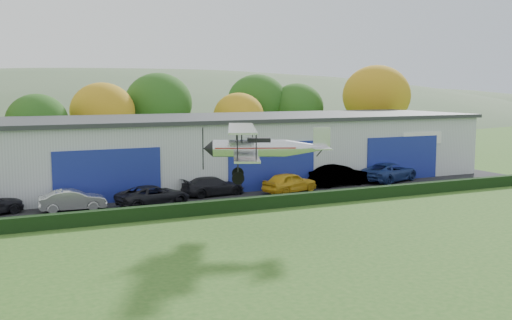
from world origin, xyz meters
name	(u,v)px	position (x,y,z in m)	size (l,w,h in m)	color
ground	(413,293)	(0.00, 0.00, 0.00)	(300.00, 300.00, 0.00)	#2B571B
apron	(253,194)	(3.00, 21.00, 0.03)	(48.00, 9.00, 0.05)	black
hedge	(284,201)	(3.00, 16.20, 0.40)	(46.00, 0.60, 0.80)	black
hangar	(240,147)	(5.00, 27.98, 2.66)	(40.60, 12.60, 5.30)	#B2B7BC
tree_belt	(151,108)	(0.85, 40.62, 5.61)	(75.70, 13.22, 10.12)	#3D2614
distant_hills	(30,170)	(-4.38, 140.00, -13.05)	(430.00, 196.00, 56.00)	#4C6642
car_1	(73,200)	(-9.50, 20.38, 0.71)	(1.40, 4.01, 1.32)	silver
car_2	(153,196)	(-4.58, 19.77, 0.72)	(2.21, 4.79, 1.33)	black
car_3	(213,186)	(0.20, 21.68, 0.71)	(1.86, 4.57, 1.33)	black
car_4	(290,182)	(5.65, 20.41, 0.79)	(1.74, 4.33, 1.48)	gold
car_5	(338,175)	(10.54, 21.58, 0.87)	(1.73, 4.97, 1.64)	gray
car_6	(389,172)	(15.37, 21.54, 0.81)	(2.52, 5.47, 1.52)	navy
biplane	(261,146)	(-0.99, 11.25, 4.51)	(6.85, 7.63, 2.90)	silver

